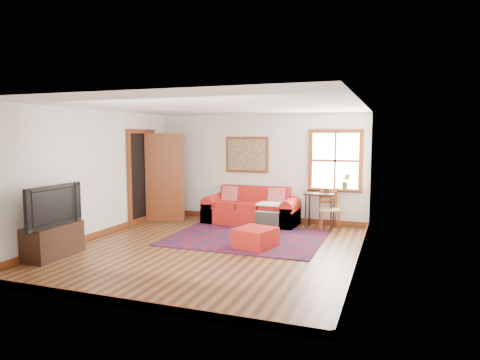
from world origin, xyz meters
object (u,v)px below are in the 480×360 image
at_px(ladder_back_chair, 329,207).
at_px(media_cabinet, 53,241).
at_px(side_table, 320,198).
at_px(red_leather_sofa, 252,211).
at_px(red_ottoman, 255,238).

height_order(ladder_back_chair, media_cabinet, ladder_back_chair).
bearing_deg(side_table, red_leather_sofa, -176.93).
xyz_separation_m(side_table, ladder_back_chair, (0.21, -0.12, -0.17)).
relative_size(red_ottoman, media_cabinet, 0.64).
relative_size(ladder_back_chair, media_cabinet, 0.89).
xyz_separation_m(side_table, media_cabinet, (-3.75, -3.78, -0.37)).
relative_size(red_ottoman, ladder_back_chair, 0.71).
height_order(red_ottoman, ladder_back_chair, ladder_back_chair).
xyz_separation_m(ladder_back_chair, media_cabinet, (-3.96, -3.66, -0.20)).
bearing_deg(red_ottoman, ladder_back_chair, 79.16).
xyz_separation_m(red_ottoman, ladder_back_chair, (1.01, 1.97, 0.30)).
bearing_deg(red_leather_sofa, media_cabinet, -120.87).
height_order(side_table, ladder_back_chair, ladder_back_chair).
distance_m(side_table, media_cabinet, 5.34).
distance_m(red_leather_sofa, side_table, 1.58).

